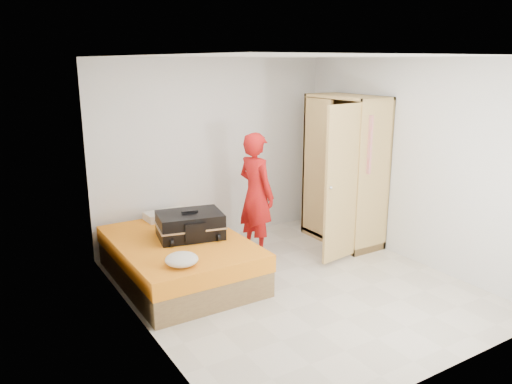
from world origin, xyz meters
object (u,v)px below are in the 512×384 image
person (256,195)px  round_cushion (182,259)px  wardrobe (344,175)px  bed (180,259)px  suitcase (190,225)px

person → round_cushion: size_ratio=4.80×
round_cushion → person: bearing=32.6°
round_cushion → wardrobe: bearing=13.8°
wardrobe → round_cushion: bearing=-166.2°
bed → wardrobe: (2.50, -0.05, 0.75)m
bed → wardrobe: 2.61m
suitcase → bed: bearing=-161.5°
bed → suitcase: size_ratio=2.33×
wardrobe → suitcase: bearing=178.4°
bed → round_cushion: (-0.28, -0.73, 0.31)m
suitcase → round_cushion: 0.87m
bed → person: 1.36m
person → round_cushion: (-1.50, -0.96, -0.27)m
wardrobe → round_cushion: 2.90m
wardrobe → suitcase: (-2.34, 0.07, -0.35)m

